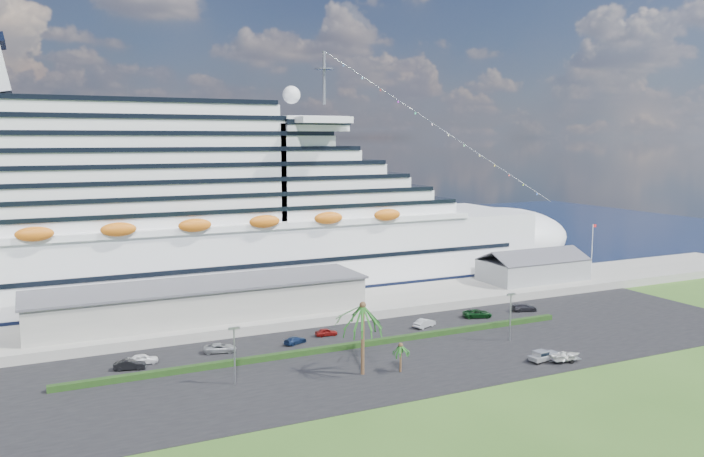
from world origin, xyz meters
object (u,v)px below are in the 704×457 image
cruise_ship (190,221)px  pickup_truck (544,355)px  parked_car_3 (295,340)px  boat_trailer (566,356)px

cruise_ship → pickup_truck: cruise_ship is taller
parked_car_3 → boat_trailer: size_ratio=0.73×
cruise_ship → parked_car_3: size_ratio=44.57×
parked_car_3 → cruise_ship: bearing=-11.4°
parked_car_3 → pickup_truck: pickup_truck is taller
cruise_ship → boat_trailer: cruise_ship is taller
boat_trailer → parked_car_3: bearing=141.7°
cruise_ship → parked_car_3: bearing=-79.2°
pickup_truck → boat_trailer: (2.79, -1.83, 0.13)m
parked_car_3 → pickup_truck: bearing=-151.0°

